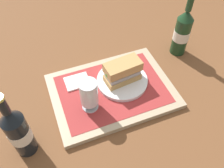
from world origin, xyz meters
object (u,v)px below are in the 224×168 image
(plate, at_px, (122,81))
(second_bottle, at_px, (182,32))
(sandwich, at_px, (122,72))
(beer_glass, at_px, (89,95))
(beer_bottle, at_px, (18,132))

(plate, relative_size, second_bottle, 0.71)
(sandwich, bearing_deg, plate, 180.00)
(plate, xyz_separation_m, beer_glass, (0.15, 0.06, 0.06))
(sandwich, bearing_deg, beer_glass, 17.94)
(plate, xyz_separation_m, sandwich, (0.00, 0.00, 0.05))
(sandwich, xyz_separation_m, beer_bottle, (0.37, 0.13, 0.03))
(beer_glass, distance_m, beer_bottle, 0.24)
(plate, bearing_deg, beer_glass, 23.84)
(plate, xyz_separation_m, second_bottle, (-0.30, -0.09, 0.08))
(second_bottle, bearing_deg, sandwich, 16.84)
(plate, relative_size, sandwich, 1.39)
(plate, bearing_deg, second_bottle, -163.05)
(beer_bottle, relative_size, second_bottle, 1.00)
(beer_glass, relative_size, second_bottle, 0.47)
(sandwich, bearing_deg, beer_bottle, 12.73)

